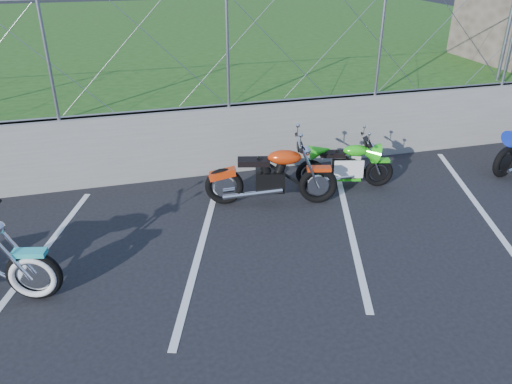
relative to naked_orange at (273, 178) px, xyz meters
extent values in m
plane|color=black|center=(-1.41, -1.95, -0.48)|extent=(90.00, 90.00, 0.00)
cube|color=slate|center=(-1.41, 1.55, 0.17)|extent=(30.00, 0.22, 1.30)
cube|color=#204B14|center=(-1.41, 11.55, 0.17)|extent=(30.00, 20.00, 1.30)
cylinder|color=gray|center=(-1.41, 1.55, 0.87)|extent=(28.00, 0.03, 0.03)
cylinder|color=gray|center=(5.79, 1.95, 2.32)|extent=(0.08, 0.08, 3.00)
cube|color=silver|center=(-3.81, -0.95, -0.48)|extent=(1.49, 4.31, 0.01)
cube|color=silver|center=(-1.41, -0.95, -0.48)|extent=(1.49, 4.31, 0.01)
cube|color=silver|center=(0.99, -0.95, -0.48)|extent=(1.49, 4.31, 0.01)
cube|color=silver|center=(3.39, -0.95, -0.48)|extent=(1.49, 4.31, 0.01)
torus|color=black|center=(-3.61, -1.70, -0.13)|extent=(0.71, 0.28, 0.70)
cube|color=#31C5BF|center=(-3.61, -1.70, 0.20)|extent=(0.43, 0.25, 0.06)
torus|color=black|center=(-0.81, 0.20, -0.15)|extent=(0.67, 0.27, 0.66)
torus|color=black|center=(0.75, -0.18, -0.15)|extent=(0.67, 0.27, 0.66)
cube|color=black|center=(-0.05, 0.01, -0.06)|extent=(0.55, 0.41, 0.36)
ellipsoid|color=red|center=(0.18, -0.04, 0.37)|extent=(0.61, 0.39, 0.25)
cube|color=black|center=(-0.32, 0.08, 0.30)|extent=(0.58, 0.38, 0.10)
cube|color=red|center=(0.75, -0.18, 0.16)|extent=(0.43, 0.25, 0.06)
cylinder|color=silver|center=(0.40, -0.10, 0.63)|extent=(0.21, 0.75, 0.03)
torus|color=black|center=(0.85, 0.45, -0.22)|extent=(0.54, 0.22, 0.53)
torus|color=black|center=(2.07, 0.14, -0.22)|extent=(0.54, 0.22, 0.53)
cube|color=black|center=(1.44, 0.30, -0.13)|extent=(0.46, 0.34, 0.30)
ellipsoid|color=#28C618|center=(1.63, 0.25, 0.23)|extent=(0.51, 0.32, 0.21)
cube|color=black|center=(1.22, 0.36, 0.16)|extent=(0.48, 0.31, 0.08)
cube|color=#28C618|center=(2.07, 0.14, 0.03)|extent=(0.36, 0.21, 0.05)
cylinder|color=silver|center=(1.78, 0.22, 0.43)|extent=(0.18, 0.63, 0.02)
torus|color=black|center=(4.57, -0.12, -0.17)|extent=(0.63, 0.28, 0.62)
camera|label=1|loc=(-2.28, -7.31, 3.56)|focal=35.00mm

